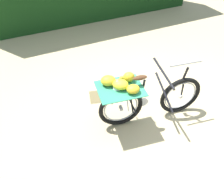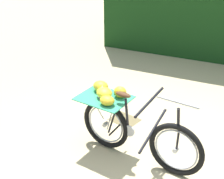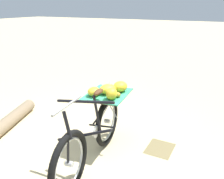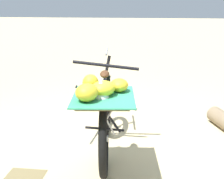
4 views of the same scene
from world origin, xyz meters
The scene contains 2 objects.
ground_plane centered at (0.00, 0.00, 0.00)m, with size 60.00×60.00×0.00m, color #C6B284.
bicycle centered at (-0.18, -0.12, 0.50)m, with size 1.80×0.74×1.03m.
Camera 4 is at (-3.18, -0.59, 1.58)m, focal length 50.10 mm.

